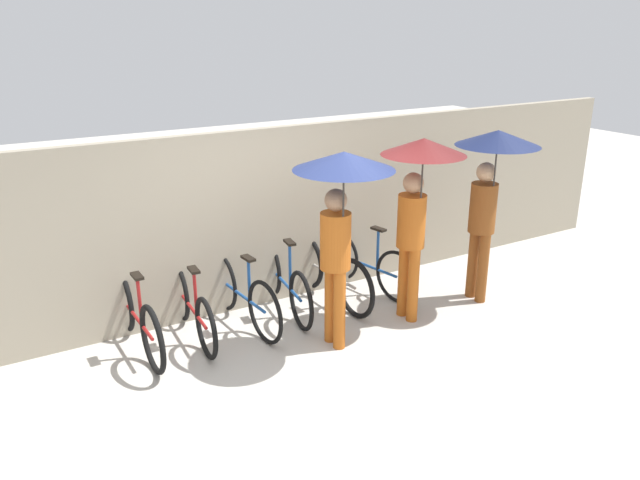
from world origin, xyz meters
The scene contains 11 objects.
ground_plane centered at (0.00, 0.00, 0.00)m, with size 30.00×30.00×0.00m, color #B7B2A8.
back_wall centered at (0.00, 1.98, 1.08)m, with size 11.99×0.12×2.16m.
parked_bicycle_0 centered at (-1.48, 1.57, 0.37)m, with size 0.44×1.77×0.97m.
parked_bicycle_1 centered at (-0.89, 1.54, 0.35)m, with size 0.44×1.66×0.98m.
parked_bicycle_2 centered at (-0.30, 1.53, 0.38)m, with size 0.44×1.74×1.10m.
parked_bicycle_3 centered at (0.30, 1.62, 0.37)m, with size 0.44×1.74×1.10m.
parked_bicycle_4 centered at (0.89, 1.56, 0.38)m, with size 0.44×1.77×1.03m.
parked_bicycle_5 centered at (1.48, 1.62, 0.36)m, with size 0.50×1.65×0.99m.
pedestrian_leading centered at (0.37, 0.51, 1.67)m, with size 1.01×1.01×2.14m.
pedestrian_center centered at (1.44, 0.62, 1.64)m, with size 0.92×0.92×2.15m.
pedestrian_trailing centered at (2.50, 0.60, 1.66)m, with size 0.97×0.97×2.15m.
Camera 1 is at (-2.82, -4.49, 3.33)m, focal length 35.00 mm.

